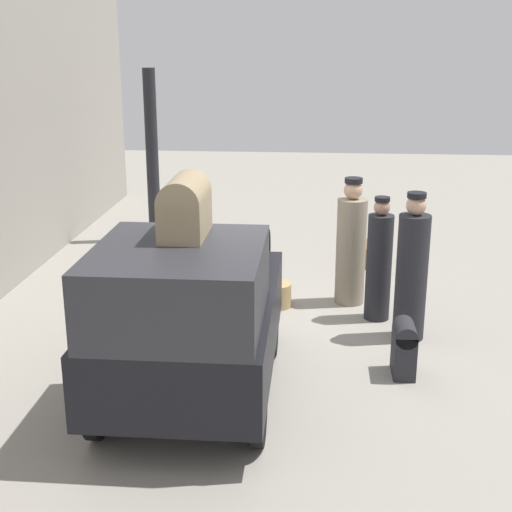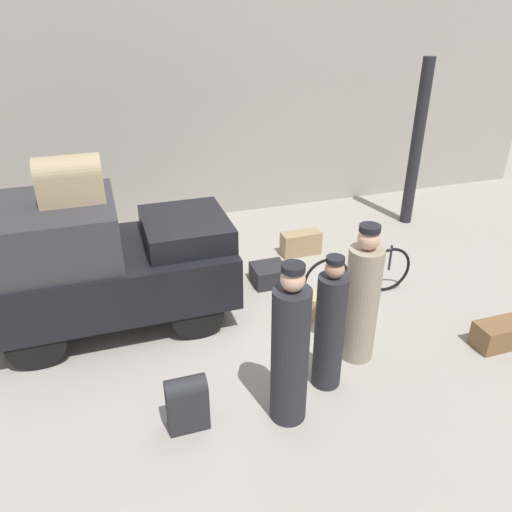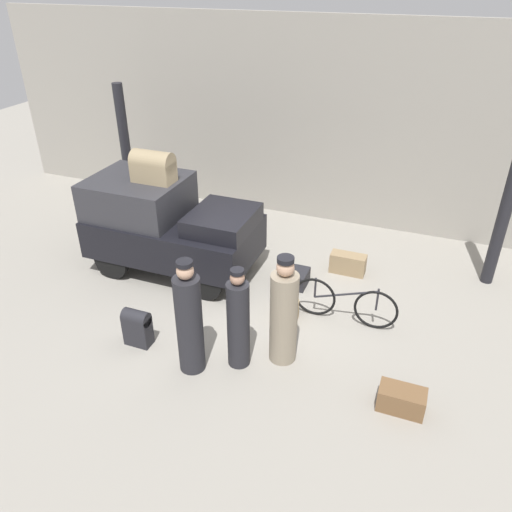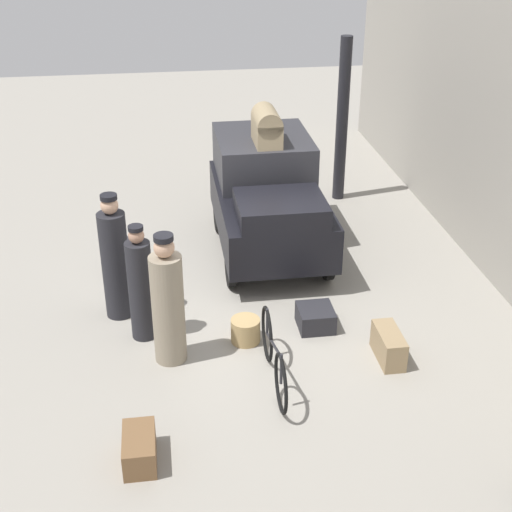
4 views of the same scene
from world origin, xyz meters
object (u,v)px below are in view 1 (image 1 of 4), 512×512
(suitcase_small_leather, at_px, (161,274))
(porter_with_bicycle, at_px, (412,273))
(suitcase_black_upright, at_px, (369,254))
(wicker_basket, at_px, (277,295))
(trunk_on_truck_roof, at_px, (185,206))
(truck, at_px, (191,310))
(porter_carrying_trunk, at_px, (379,264))
(trunk_large_brown, at_px, (404,347))
(bicycle, at_px, (266,261))
(porter_lifting_near_truck, at_px, (351,247))
(trunk_wicker_pale, at_px, (203,299))

(suitcase_small_leather, bearing_deg, porter_with_bicycle, -114.64)
(suitcase_black_upright, bearing_deg, wicker_basket, 145.84)
(wicker_basket, bearing_deg, trunk_on_truck_roof, 165.73)
(truck, relative_size, wicker_basket, 7.99)
(truck, bearing_deg, suitcase_small_leather, 17.57)
(porter_carrying_trunk, distance_m, trunk_large_brown, 1.75)
(bicycle, distance_m, suitcase_small_leather, 1.61)
(porter_lifting_near_truck, relative_size, suitcase_small_leather, 2.62)
(trunk_on_truck_roof, bearing_deg, porter_carrying_trunk, -39.41)
(porter_carrying_trunk, xyz_separation_m, trunk_on_truck_roof, (-2.57, 2.11, 1.34))
(truck, xyz_separation_m, bicycle, (3.66, -0.51, -0.60))
(truck, xyz_separation_m, trunk_on_truck_roof, (-0.18, -0.00, 1.14))
(porter_lifting_near_truck, distance_m, trunk_wicker_pale, 2.21)
(trunk_wicker_pale, distance_m, trunk_large_brown, 3.15)
(suitcase_black_upright, bearing_deg, porter_carrying_trunk, 178.62)
(truck, relative_size, trunk_large_brown, 5.02)
(truck, bearing_deg, trunk_on_truck_roof, -180.00)
(wicker_basket, bearing_deg, suitcase_small_leather, 69.70)
(porter_lifting_near_truck, height_order, suitcase_black_upright, porter_lifting_near_truck)
(porter_with_bicycle, bearing_deg, suitcase_black_upright, 5.40)
(bicycle, relative_size, porter_carrying_trunk, 1.06)
(suitcase_small_leather, bearing_deg, trunk_wicker_pale, -138.00)
(porter_carrying_trunk, bearing_deg, bicycle, 51.69)
(suitcase_black_upright, bearing_deg, porter_with_bicycle, -174.60)
(porter_with_bicycle, height_order, trunk_large_brown, porter_with_bicycle)
(trunk_wicker_pale, relative_size, trunk_large_brown, 0.82)
(trunk_wicker_pale, bearing_deg, truck, -173.52)
(truck, bearing_deg, bicycle, -7.87)
(truck, height_order, wicker_basket, truck)
(truck, distance_m, bicycle, 3.75)
(porter_with_bicycle, relative_size, suitcase_small_leather, 2.72)
(porter_lifting_near_truck, height_order, porter_with_bicycle, porter_with_bicycle)
(porter_carrying_trunk, distance_m, trunk_wicker_pale, 2.48)
(porter_carrying_trunk, bearing_deg, suitcase_small_leather, 72.55)
(bicycle, relative_size, suitcase_small_leather, 2.58)
(porter_carrying_trunk, bearing_deg, trunk_wicker_pale, 86.98)
(porter_carrying_trunk, bearing_deg, suitcase_black_upright, -1.38)
(porter_with_bicycle, distance_m, trunk_large_brown, 1.20)
(porter_carrying_trunk, xyz_separation_m, suitcase_small_leather, (1.00, 3.19, -0.57))
(porter_carrying_trunk, relative_size, suitcase_small_leather, 2.43)
(wicker_basket, height_order, porter_with_bicycle, porter_with_bicycle)
(bicycle, xyz_separation_m, wicker_basket, (-0.94, -0.23, -0.21))
(bicycle, distance_m, porter_with_bicycle, 2.76)
(porter_with_bicycle, relative_size, trunk_wicker_pale, 3.59)
(porter_lifting_near_truck, xyz_separation_m, suitcase_black_upright, (1.86, -0.41, -0.66))
(wicker_basket, xyz_separation_m, trunk_on_truck_roof, (-2.90, 0.74, 1.95))
(trunk_on_truck_roof, bearing_deg, truck, 0.00)
(trunk_large_brown, relative_size, suitcase_black_upright, 1.01)
(porter_with_bicycle, height_order, suitcase_small_leather, porter_with_bicycle)
(porter_carrying_trunk, bearing_deg, porter_lifting_near_truck, 30.60)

